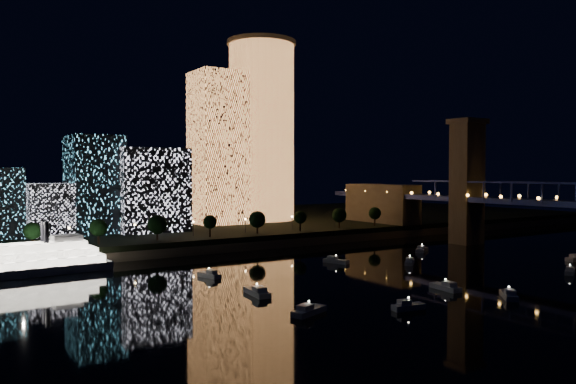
# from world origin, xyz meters

# --- Properties ---
(ground) EXTENTS (520.00, 520.00, 0.00)m
(ground) POSITION_xyz_m (0.00, 0.00, 0.00)
(ground) COLOR black
(ground) RESTS_ON ground
(far_bank) EXTENTS (420.00, 160.00, 5.00)m
(far_bank) POSITION_xyz_m (0.00, 160.00, 2.50)
(far_bank) COLOR black
(far_bank) RESTS_ON ground
(seawall) EXTENTS (420.00, 6.00, 3.00)m
(seawall) POSITION_xyz_m (0.00, 82.00, 1.50)
(seawall) COLOR #6B5E4C
(seawall) RESTS_ON ground
(tower_cylindrical) EXTENTS (34.00, 34.00, 88.35)m
(tower_cylindrical) POSITION_xyz_m (22.92, 141.46, 49.30)
(tower_cylindrical) COLOR #FF9D51
(tower_cylindrical) RESTS_ON far_bank
(tower_rectangular) EXTENTS (21.91, 21.91, 69.72)m
(tower_rectangular) POSITION_xyz_m (-4.01, 135.31, 39.86)
(tower_rectangular) COLOR #FF9D51
(tower_rectangular) RESTS_ON far_bank
(midrise_blocks) EXTENTS (77.88, 30.15, 38.00)m
(midrise_blocks) POSITION_xyz_m (-61.88, 124.04, 20.90)
(midrise_blocks) COLOR white
(midrise_blocks) RESTS_ON far_bank
(riverboat) EXTENTS (51.12, 13.54, 15.24)m
(riverboat) POSITION_xyz_m (-97.37, 70.01, 3.91)
(riverboat) COLOR silver
(riverboat) RESTS_ON ground
(motorboats) EXTENTS (122.24, 72.11, 2.78)m
(motorboats) POSITION_xyz_m (-7.04, 9.53, 0.81)
(motorboats) COLOR silver
(motorboats) RESTS_ON ground
(esplanade_trees) EXTENTS (165.66, 6.78, 8.89)m
(esplanade_trees) POSITION_xyz_m (-29.90, 88.00, 10.47)
(esplanade_trees) COLOR black
(esplanade_trees) RESTS_ON far_bank
(street_lamps) EXTENTS (132.70, 0.70, 5.65)m
(street_lamps) POSITION_xyz_m (-34.00, 94.00, 9.02)
(street_lamps) COLOR black
(street_lamps) RESTS_ON far_bank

